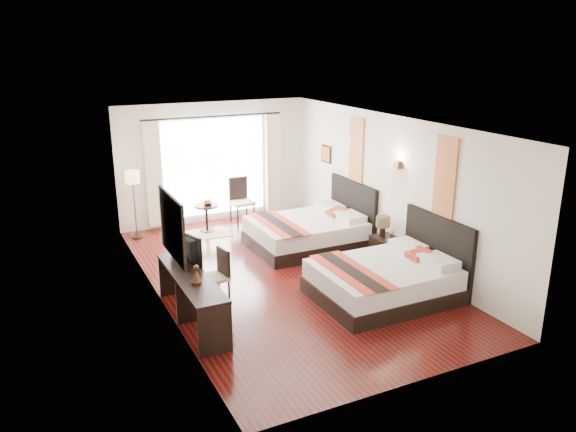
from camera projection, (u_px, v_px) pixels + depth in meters
name	position (u px, v px, depth m)	size (l,w,h in m)	color
floor	(283.00, 276.00, 10.24)	(4.50, 7.50, 0.01)	black
ceiling	(283.00, 122.00, 9.41)	(4.50, 7.50, 0.02)	white
wall_headboard	(389.00, 188.00, 10.76)	(0.01, 7.50, 2.80)	silver
wall_desk	(155.00, 219.00, 8.89)	(0.01, 7.50, 2.80)	silver
wall_window	(214.00, 163.00, 13.04)	(4.50, 0.01, 2.80)	silver
wall_entry	(420.00, 280.00, 6.61)	(4.50, 0.01, 2.80)	silver
window_glass	(214.00, 167.00, 13.06)	(2.40, 0.02, 2.20)	white
sheer_curtain	(215.00, 168.00, 13.01)	(2.30, 0.02, 2.10)	white
drape_left	(153.00, 175.00, 12.37)	(0.35, 0.14, 2.35)	beige
drape_right	(273.00, 163.00, 13.58)	(0.35, 0.14, 2.35)	beige
art_panel_near	(445.00, 177.00, 9.26)	(0.03, 0.50, 1.35)	#9B3116
art_panel_far	(356.00, 150.00, 11.59)	(0.03, 0.50, 1.35)	#9B3116
wall_sconce	(398.00, 165.00, 10.32)	(0.10, 0.14, 0.14)	#492B1A
mirror_frame	(172.00, 227.00, 8.03)	(0.04, 1.25, 0.95)	black
mirror_glass	(174.00, 227.00, 8.04)	(0.01, 1.12, 0.82)	white
bed_near	(388.00, 279.00, 9.30)	(2.26, 1.76, 1.27)	black
bed_far	(310.00, 231.00, 11.63)	(2.28, 1.78, 1.29)	black
nightstand	(386.00, 250.00, 10.74)	(0.45, 0.55, 0.53)	black
table_lamp	(383.00, 223.00, 10.66)	(0.27, 0.27, 0.42)	black
vase	(392.00, 239.00, 10.51)	(0.11, 0.11, 0.12)	black
console_desk	(192.00, 298.00, 8.48)	(0.50, 2.20, 0.76)	black
television	(181.00, 248.00, 8.77)	(0.85, 0.11, 0.49)	black
bronze_figurine	(197.00, 275.00, 8.05)	(0.17, 0.17, 0.25)	#492B1A
desk_chair	(215.00, 286.00, 9.17)	(0.47, 0.47, 0.89)	#B9AE8E
floor_lamp	(133.00, 182.00, 11.85)	(0.30, 0.30, 1.50)	black
side_table	(207.00, 218.00, 12.58)	(0.53, 0.53, 0.62)	black
fruit_bowl	(208.00, 204.00, 12.48)	(0.23, 0.23, 0.06)	#412917
window_chair	(242.00, 209.00, 13.19)	(0.51, 0.51, 1.06)	#B9AE8E
jute_rug	(204.00, 234.00, 12.45)	(1.11, 0.76, 0.01)	tan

